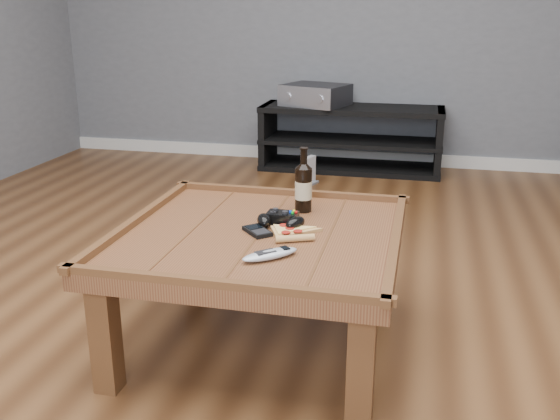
% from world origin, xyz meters
% --- Properties ---
extents(ground, '(6.00, 6.00, 0.00)m').
position_xyz_m(ground, '(0.00, 0.00, 0.00)').
color(ground, '#452713').
rests_on(ground, ground).
extents(baseboard, '(5.00, 0.02, 0.10)m').
position_xyz_m(baseboard, '(0.00, 2.99, 0.05)').
color(baseboard, silver).
rests_on(baseboard, ground).
extents(coffee_table, '(1.03, 1.03, 0.48)m').
position_xyz_m(coffee_table, '(0.00, 0.00, 0.39)').
color(coffee_table, '#4F2816').
rests_on(coffee_table, ground).
extents(media_console, '(1.40, 0.45, 0.50)m').
position_xyz_m(media_console, '(0.00, 2.75, 0.25)').
color(media_console, black).
rests_on(media_console, ground).
extents(beer_bottle, '(0.07, 0.07, 0.26)m').
position_xyz_m(beer_bottle, '(0.10, 0.28, 0.55)').
color(beer_bottle, black).
rests_on(beer_bottle, coffee_table).
extents(game_controller, '(0.20, 0.14, 0.05)m').
position_xyz_m(game_controller, '(0.06, 0.08, 0.48)').
color(game_controller, black).
rests_on(game_controller, coffee_table).
extents(pizza_slice, '(0.24, 0.29, 0.03)m').
position_xyz_m(pizza_slice, '(0.11, 0.00, 0.46)').
color(pizza_slice, tan).
rests_on(pizza_slice, coffee_table).
extents(smartphone, '(0.13, 0.13, 0.02)m').
position_xyz_m(smartphone, '(-0.01, -0.01, 0.46)').
color(smartphone, black).
rests_on(smartphone, coffee_table).
extents(remote_control, '(0.19, 0.18, 0.03)m').
position_xyz_m(remote_control, '(0.09, -0.24, 0.46)').
color(remote_control, '#A2A9B0').
rests_on(remote_control, coffee_table).
extents(av_receiver, '(0.56, 0.51, 0.16)m').
position_xyz_m(av_receiver, '(-0.29, 2.74, 0.58)').
color(av_receiver, black).
rests_on(av_receiver, media_console).
extents(game_console, '(0.13, 0.18, 0.20)m').
position_xyz_m(game_console, '(-0.24, 2.25, 0.09)').
color(game_console, slate).
rests_on(game_console, ground).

